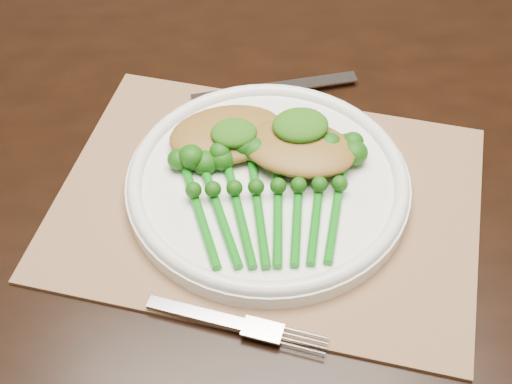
{
  "coord_description": "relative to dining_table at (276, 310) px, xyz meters",
  "views": [
    {
      "loc": [
        -0.1,
        -0.56,
        1.29
      ],
      "look_at": [
        -0.05,
        -0.11,
        0.78
      ],
      "focal_mm": 50.0,
      "sensor_mm": 36.0,
      "label": 1
    }
  ],
  "objects": [
    {
      "name": "dining_table",
      "position": [
        0.0,
        0.0,
        0.0
      ],
      "size": [
        1.68,
        1.05,
        0.75
      ],
      "rotation": [
        0.0,
        0.0,
        -0.1
      ],
      "color": "black",
      "rests_on": "ground"
    },
    {
      "name": "placemat",
      "position": [
        -0.03,
        -0.1,
        0.37
      ],
      "size": [
        0.5,
        0.43,
        0.0
      ],
      "primitive_type": "cube",
      "rotation": [
        0.0,
        0.0,
        -0.36
      ],
      "color": "#866444",
      "rests_on": "dining_table"
    },
    {
      "name": "dinner_plate",
      "position": [
        -0.03,
        -0.09,
        0.39
      ],
      "size": [
        0.28,
        0.28,
        0.03
      ],
      "color": "white",
      "rests_on": "placemat"
    },
    {
      "name": "knife",
      "position": [
        -0.02,
        0.06,
        0.38
      ],
      "size": [
        0.2,
        0.03,
        0.01
      ],
      "rotation": [
        0.0,
        0.0,
        0.09
      ],
      "color": "silver",
      "rests_on": "placemat"
    },
    {
      "name": "fork",
      "position": [
        -0.07,
        -0.25,
        0.38
      ],
      "size": [
        0.16,
        0.08,
        0.0
      ],
      "rotation": [
        0.0,
        0.0,
        -0.4
      ],
      "color": "silver",
      "rests_on": "placemat"
    },
    {
      "name": "chicken_fillet_left",
      "position": [
        -0.06,
        -0.03,
        0.41
      ],
      "size": [
        0.13,
        0.1,
        0.02
      ],
      "primitive_type": "ellipsoid",
      "rotation": [
        0.0,
        0.0,
        0.13
      ],
      "color": "olive",
      "rests_on": "dinner_plate"
    },
    {
      "name": "chicken_fillet_right",
      "position": [
        0.01,
        -0.07,
        0.41
      ],
      "size": [
        0.14,
        0.12,
        0.02
      ],
      "primitive_type": "ellipsoid",
      "rotation": [
        0.0,
        0.0,
        -0.38
      ],
      "color": "olive",
      "rests_on": "dinner_plate"
    },
    {
      "name": "pesto_dollop_left",
      "position": [
        -0.06,
        -0.05,
        0.42
      ],
      "size": [
        0.05,
        0.04,
        0.02
      ],
      "primitive_type": "ellipsoid",
      "color": "#17480A",
      "rests_on": "chicken_fillet_left"
    },
    {
      "name": "pesto_dollop_right",
      "position": [
        0.01,
        -0.05,
        0.43
      ],
      "size": [
        0.06,
        0.05,
        0.02
      ],
      "primitive_type": "ellipsoid",
      "color": "#17480A",
      "rests_on": "chicken_fillet_right"
    },
    {
      "name": "broccolini_bundle",
      "position": [
        -0.03,
        -0.13,
        0.4
      ],
      "size": [
        0.17,
        0.18,
        0.04
      ],
      "rotation": [
        0.0,
        0.0,
        -0.07
      ],
      "color": "#0D6910",
      "rests_on": "dinner_plate"
    }
  ]
}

